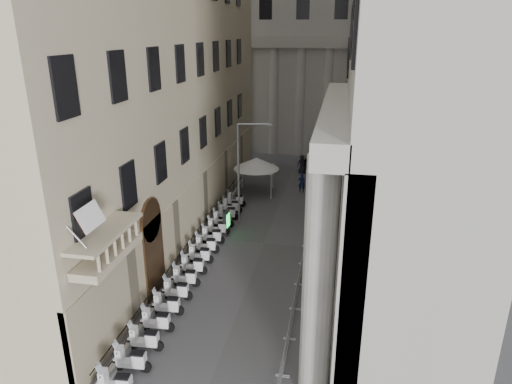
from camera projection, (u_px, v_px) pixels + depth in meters
far_building at (306, 19)px, 53.04m from camera, size 22.00×10.00×30.00m
iron_fence at (199, 246)px, 31.09m from camera, size 0.30×28.00×1.40m
blue_awning at (329, 211)px, 37.02m from camera, size 1.60×3.00×3.00m
flag at (113, 384)px, 19.01m from camera, size 1.00×1.40×8.20m
scooter_1 at (133, 371)px, 19.70m from camera, size 1.44×0.67×1.50m
scooter_2 at (146, 350)px, 21.00m from camera, size 1.44×0.67×1.50m
scooter_3 at (158, 331)px, 22.31m from camera, size 1.44×0.67×1.50m
scooter_4 at (168, 314)px, 23.61m from camera, size 1.44×0.67×1.50m
scooter_5 at (178, 299)px, 24.91m from camera, size 1.44×0.67×1.50m
scooter_6 at (186, 286)px, 26.22m from camera, size 1.44×0.67×1.50m
scooter_7 at (194, 274)px, 27.52m from camera, size 1.44×0.67×1.50m
scooter_8 at (201, 263)px, 28.82m from camera, size 1.44×0.67×1.50m
scooter_9 at (207, 253)px, 30.13m from camera, size 1.44×0.67×1.50m
scooter_10 at (213, 243)px, 31.43m from camera, size 1.44×0.67×1.50m
scooter_11 at (218, 235)px, 32.74m from camera, size 1.44×0.67×1.50m
scooter_12 at (223, 227)px, 34.04m from camera, size 1.44×0.67×1.50m
scooter_13 at (228, 220)px, 35.34m from camera, size 1.44×0.67×1.50m
scooter_14 at (232, 213)px, 36.65m from camera, size 1.44×0.67×1.50m
scooter_15 at (236, 207)px, 37.95m from camera, size 1.44×0.67×1.50m
barrier_1 at (286, 357)px, 20.56m from camera, size 0.60×2.40×1.10m
barrier_2 at (292, 324)px, 22.87m from camera, size 0.60×2.40×1.10m
barrier_3 at (297, 297)px, 25.19m from camera, size 0.60×2.40×1.10m
barrier_4 at (301, 274)px, 27.50m from camera, size 0.60×2.40×1.10m
barrier_5 at (305, 255)px, 29.81m from camera, size 0.60×2.40×1.10m
barrier_6 at (308, 239)px, 32.13m from camera, size 0.60×2.40×1.10m
barrier_7 at (311, 225)px, 34.44m from camera, size 0.60×2.40×1.10m
barrier_8 at (313, 212)px, 36.75m from camera, size 0.60×2.40×1.10m
barrier_9 at (315, 202)px, 39.06m from camera, size 0.60×2.40×1.10m
security_tent at (258, 164)px, 40.13m from camera, size 4.04×4.04×3.29m
street_lamp at (242, 165)px, 33.39m from camera, size 2.47×0.63×7.64m
info_kiosk at (227, 222)px, 32.58m from camera, size 0.35×0.86×1.78m
pedestrian_a at (302, 183)px, 41.05m from camera, size 0.68×0.47×1.78m
pedestrian_b at (306, 166)px, 46.43m from camera, size 0.81×0.65×1.60m
pedestrian_c at (302, 164)px, 46.49m from camera, size 0.99×0.70×1.90m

